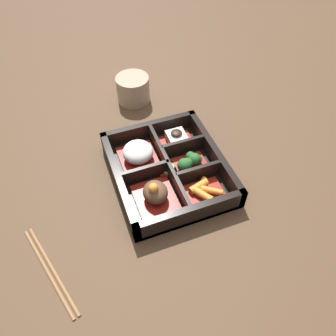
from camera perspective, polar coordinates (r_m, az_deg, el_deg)
The scene contains 11 objects.
ground_plane at distance 0.72m, azimuth 0.00°, elevation -1.29°, with size 3.00×3.00×0.00m, color #4C3523.
bento_base at distance 0.72m, azimuth 0.00°, elevation -1.04°, with size 0.27×0.23×0.01m.
bento_rim at distance 0.70m, azimuth 0.19°, elevation 0.03°, with size 0.27×0.23×0.05m.
bowl_stew at distance 0.65m, azimuth -2.21°, elevation -4.51°, with size 0.10×0.08×0.06m.
bowl_rice at distance 0.73m, azimuth -5.23°, elevation 2.57°, with size 0.10×0.08×0.05m.
bowl_carrots at distance 0.68m, azimuth 6.23°, elevation -3.95°, with size 0.07×0.08×0.02m.
bowl_greens at distance 0.71m, azimuth 3.77°, elevation 0.99°, with size 0.06×0.08×0.04m.
bowl_tofu at distance 0.77m, azimuth 1.46°, elevation 5.16°, with size 0.05×0.08×0.03m.
bowl_pickles at distance 0.71m, azimuth 0.06°, elevation -0.18°, with size 0.04×0.04×0.01m.
tea_cup at distance 0.90m, azimuth -6.11°, elevation 13.59°, with size 0.09×0.09×0.07m.
chopsticks at distance 0.64m, azimuth -19.88°, elevation -16.36°, with size 0.20×0.07×0.01m.
Camera 1 is at (-0.43, 0.16, 0.56)m, focal length 35.00 mm.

